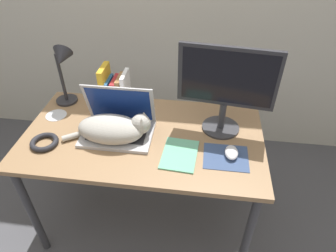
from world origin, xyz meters
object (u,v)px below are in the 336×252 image
object	(u,v)px
cable_coil	(44,142)
book_row	(115,90)
cat	(114,128)
desk_lamp	(62,67)
cd_disc	(56,115)
webcam	(145,101)
computer_mouse	(231,152)
notepad	(180,154)
external_monitor	(226,85)
laptop	(118,125)

from	to	relation	value
cable_coil	book_row	bearing A→B (deg)	54.96
cat	desk_lamp	size ratio (longest dim) A/B	1.22
cable_coil	cd_disc	distance (m)	0.25
cable_coil	webcam	world-z (taller)	webcam
computer_mouse	webcam	distance (m)	0.62
notepad	cd_disc	distance (m)	0.79
notepad	cd_disc	bearing A→B (deg)	162.40
desk_lamp	cable_coil	size ratio (longest dim) A/B	2.68
computer_mouse	external_monitor	bearing A→B (deg)	103.40
external_monitor	cable_coil	xyz separation A→B (m)	(-0.90, -0.25, -0.26)
desk_lamp	notepad	bearing A→B (deg)	-27.03
laptop	cable_coil	world-z (taller)	laptop
laptop	cd_disc	size ratio (longest dim) A/B	3.12
computer_mouse	notepad	xyz separation A→B (m)	(-0.25, -0.03, -0.02)
external_monitor	desk_lamp	distance (m)	0.92
external_monitor	desk_lamp	size ratio (longest dim) A/B	1.27
cable_coil	cat	bearing A→B (deg)	14.35
external_monitor	laptop	bearing A→B (deg)	-169.05
book_row	cable_coil	size ratio (longest dim) A/B	1.79
laptop	cd_disc	xyz separation A→B (m)	(-0.41, 0.10, -0.05)
desk_lamp	webcam	size ratio (longest dim) A/B	5.76
external_monitor	notepad	xyz separation A→B (m)	(-0.20, -0.24, -0.27)
laptop	external_monitor	size ratio (longest dim) A/B	0.76
computer_mouse	cd_disc	xyz separation A→B (m)	(-1.00, 0.21, -0.02)
cat	book_row	xyz separation A→B (m)	(-0.07, 0.30, 0.04)
webcam	cd_disc	bearing A→B (deg)	-162.23
book_row	desk_lamp	xyz separation A→B (m)	(-0.28, -0.02, 0.14)
computer_mouse	laptop	bearing A→B (deg)	169.89
external_monitor	book_row	world-z (taller)	external_monitor
webcam	laptop	bearing A→B (deg)	-110.19
computer_mouse	book_row	size ratio (longest dim) A/B	0.40
laptop	cat	bearing A→B (deg)	-95.39
desk_lamp	cat	bearing A→B (deg)	-38.28
cable_coil	notepad	distance (m)	0.70
cat	computer_mouse	size ratio (longest dim) A/B	4.58
external_monitor	webcam	size ratio (longest dim) A/B	7.33
external_monitor	cable_coil	distance (m)	0.97
laptop	notepad	xyz separation A→B (m)	(0.34, -0.14, -0.05)
laptop	computer_mouse	xyz separation A→B (m)	(0.60, -0.11, -0.03)
computer_mouse	webcam	xyz separation A→B (m)	(-0.50, 0.37, 0.02)
cat	book_row	size ratio (longest dim) A/B	1.82
book_row	cd_disc	world-z (taller)	book_row
external_monitor	book_row	size ratio (longest dim) A/B	1.91
external_monitor	cable_coil	size ratio (longest dim) A/B	3.41
external_monitor	notepad	world-z (taller)	external_monitor
cd_disc	cat	bearing A→B (deg)	-21.71
laptop	notepad	distance (m)	0.37
external_monitor	desk_lamp	xyz separation A→B (m)	(-0.91, 0.12, -0.02)
laptop	cat	size ratio (longest dim) A/B	0.80
computer_mouse	notepad	bearing A→B (deg)	-173.36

